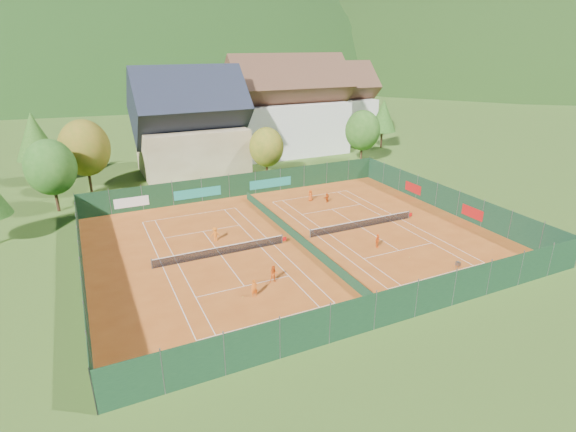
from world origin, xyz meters
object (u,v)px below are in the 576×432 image
at_px(chalet, 191,130).
at_px(player_right_near, 377,241).
at_px(player_left_mid, 274,274).
at_px(player_left_far, 215,234).
at_px(player_right_far_b, 327,198).
at_px(ball_hopper, 458,263).
at_px(hotel_block_b, 332,106).
at_px(player_left_near, 254,288).
at_px(player_right_far_a, 310,195).
at_px(hotel_block_a, 288,112).

relative_size(chalet, player_right_near, 11.19).
bearing_deg(player_left_mid, player_left_far, 112.79).
height_order(chalet, player_right_far_b, chalet).
distance_m(chalet, player_left_far, 27.51).
height_order(ball_hopper, player_left_far, player_left_far).
height_order(hotel_block_b, player_right_far_b, hotel_block_b).
xyz_separation_m(hotel_block_b, ball_hopper, (-19.71, -55.69, -6.06)).
height_order(chalet, player_left_far, chalet).
xyz_separation_m(player_left_mid, player_left_far, (-2.01, 10.32, -0.03)).
xyz_separation_m(hotel_block_b, player_left_near, (-37.81, -52.27, -5.86)).
bearing_deg(player_right_far_a, player_left_near, 37.33).
relative_size(hotel_block_a, player_left_mid, 13.93).
bearing_deg(chalet, player_right_far_b, -60.94).
bearing_deg(player_right_near, player_left_mid, 157.23).
bearing_deg(player_right_far_b, chalet, -80.20).
height_order(player_left_mid, player_right_far_a, player_left_mid).
xyz_separation_m(hotel_block_a, hotel_block_b, (14.00, 8.00, -0.76)).
relative_size(hotel_block_a, player_right_near, 14.92).
bearing_deg(player_left_near, chalet, 84.19).
relative_size(player_left_far, player_right_near, 1.02).
relative_size(chalet, player_left_mid, 10.45).
height_order(hotel_block_b, ball_hopper, hotel_block_b).
distance_m(chalet, player_right_near, 36.63).
distance_m(hotel_block_a, player_right_near, 42.50).
bearing_deg(ball_hopper, player_left_mid, 162.84).
bearing_deg(player_right_near, player_left_near, 161.41).
height_order(ball_hopper, player_right_far_b, player_right_far_b).
height_order(player_right_near, player_right_far_a, player_right_far_a).
height_order(player_left_far, player_right_far_b, player_left_far).
relative_size(ball_hopper, player_right_far_a, 0.54).
bearing_deg(hotel_block_a, hotel_block_b, 29.74).
bearing_deg(player_right_near, player_right_far_a, 55.72).
xyz_separation_m(player_left_near, player_right_far_a, (14.91, 18.58, -0.02)).
height_order(hotel_block_b, player_left_near, hotel_block_b).
bearing_deg(ball_hopper, player_right_far_b, 94.36).
distance_m(player_left_mid, player_right_near, 12.13).
distance_m(player_left_near, player_left_far, 11.78).
bearing_deg(player_left_near, player_right_near, 14.70).
bearing_deg(chalet, player_left_far, -99.65).
bearing_deg(player_right_far_b, player_left_far, -0.85).
bearing_deg(chalet, player_right_far_a, -62.85).
relative_size(chalet, hotel_block_b, 0.94).
bearing_deg(hotel_block_b, player_left_far, -132.81).
xyz_separation_m(player_left_mid, player_right_far_b, (14.22, 15.72, -0.17)).
xyz_separation_m(hotel_block_a, player_left_mid, (-21.50, -42.81, -6.61)).
xyz_separation_m(hotel_block_b, player_right_far_b, (-21.28, -35.09, -6.02)).
xyz_separation_m(player_left_near, player_left_mid, (2.32, 1.46, 0.02)).
height_order(hotel_block_b, player_left_far, hotel_block_b).
distance_m(chalet, ball_hopper, 44.18).
distance_m(player_left_far, player_right_far_a, 16.11).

